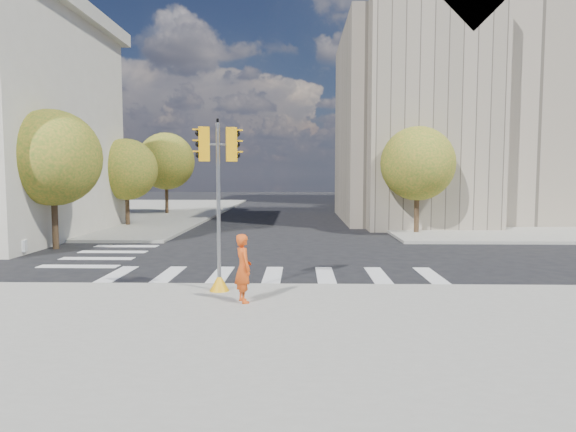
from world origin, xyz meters
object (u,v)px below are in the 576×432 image
(traffic_signal, at_px, (219,218))
(lamp_near, at_px, (411,157))
(photographer, at_px, (243,268))
(lamp_far, at_px, (378,162))

(traffic_signal, bearing_deg, lamp_near, 50.38)
(traffic_signal, height_order, photographer, traffic_signal)
(lamp_near, relative_size, lamp_far, 1.00)
(lamp_near, height_order, photographer, lamp_near)
(photographer, bearing_deg, lamp_far, -38.26)
(lamp_near, height_order, lamp_far, same)
(traffic_signal, xyz_separation_m, photographer, (0.83, -1.27, -1.18))
(lamp_near, distance_m, lamp_far, 14.00)
(photographer, bearing_deg, lamp_near, -47.20)
(traffic_signal, relative_size, photographer, 2.72)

